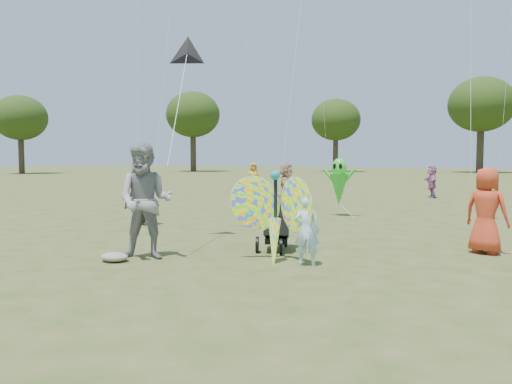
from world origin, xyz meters
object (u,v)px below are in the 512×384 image
crowd_b (142,198)px  jogging_stroller (278,218)px  adult_man (145,201)px  crowd_d (286,186)px  butterfly_kite (275,216)px  crowd_a (486,210)px  crowd_g (253,178)px  alien_kite (339,184)px  crowd_j (432,181)px  child_girl (307,231)px

crowd_b → jogging_stroller: 4.80m
adult_man → jogging_stroller: (1.73, 1.75, -0.39)m
adult_man → crowd_d: 8.80m
crowd_d → butterfly_kite: size_ratio=0.90×
crowd_a → crowd_g: size_ratio=1.06×
crowd_b → alien_kite: 5.81m
crowd_a → crowd_g: bearing=-27.7°
crowd_a → crowd_j: size_ratio=1.11×
adult_man → crowd_b: (-2.79, 3.35, -0.28)m
crowd_g → jogging_stroller: 14.98m
child_girl → adult_man: size_ratio=0.56×
child_girl → crowd_d: 8.84m
crowd_a → crowd_d: 8.43m
crowd_d → child_girl: bearing=-171.2°
crowd_a → alien_kite: (-4.10, 4.45, 0.18)m
child_girl → alien_kite: size_ratio=0.65×
crowd_g → butterfly_kite: (7.42, -14.22, 0.03)m
adult_man → crowd_j: (2.86, 16.05, -0.29)m
adult_man → butterfly_kite: 2.25m
child_girl → butterfly_kite: (-0.59, 0.05, 0.21)m
crowd_d → jogging_stroller: 7.50m
crowd_b → crowd_g: crowd_g is taller
child_girl → alien_kite: 7.03m
crowd_j → crowd_b: bearing=-44.4°
crowd_g → crowd_d: bearing=-85.9°
alien_kite → crowd_j: bearing=78.9°
crowd_g → crowd_j: (8.17, 1.07, -0.04)m
crowd_a → crowd_b: crowd_a is taller
child_girl → jogging_stroller: 1.42m
crowd_j → butterfly_kite: (-0.76, -15.29, 0.06)m
crowd_j → child_girl: bearing=-21.0°
adult_man → crowd_b: size_ratio=1.39×
crowd_g → alien_kite: bearing=-79.3°
crowd_g → jogging_stroller: size_ratio=1.32×
butterfly_kite → alien_kite: 6.88m
jogging_stroller → butterfly_kite: (0.38, -0.99, 0.16)m
child_girl → alien_kite: alien_kite is taller
jogging_stroller → alien_kite: (-0.53, 5.82, 0.36)m
adult_man → butterfly_kite: size_ratio=1.15×
child_girl → crowd_b: (-5.49, 2.64, 0.16)m
child_girl → jogging_stroller: bearing=-60.9°
jogging_stroller → child_girl: bearing=-69.0°
crowd_g → alien_kite: alien_kite is taller
adult_man → crowd_j: size_ratio=1.41×
crowd_b → butterfly_kite: 5.54m
adult_man → alien_kite: bearing=58.8°
child_girl → crowd_d: size_ratio=0.72×
crowd_b → crowd_j: 13.90m
child_girl → adult_man: (-2.70, -0.71, 0.44)m
child_girl → crowd_j: size_ratio=0.79×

